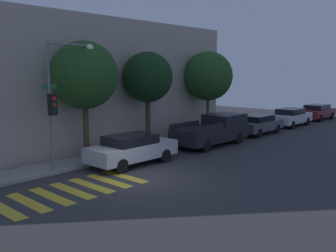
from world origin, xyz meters
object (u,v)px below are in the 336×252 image
object	(u,v)px
traffic_light_pole	(61,90)
tree_midblock	(148,78)
pickup_truck	(213,130)
tree_far_end	(208,76)
sedan_near_corner	(132,149)
tree_near_corner	(84,75)
sedan_far_end	(291,117)
sedan_tail_of_row	(317,112)
sedan_middle	(258,124)

from	to	relation	value
traffic_light_pole	tree_midblock	bearing A→B (deg)	9.28
traffic_light_pole	pickup_truck	size ratio (longest dim) A/B	1.08
tree_far_end	sedan_near_corner	bearing A→B (deg)	-165.85
pickup_truck	tree_near_corner	world-z (taller)	tree_near_corner
pickup_truck	traffic_light_pole	bearing A→B (deg)	172.40
sedan_far_end	tree_near_corner	size ratio (longest dim) A/B	0.77
sedan_tail_of_row	sedan_near_corner	bearing A→B (deg)	180.00
tree_midblock	sedan_middle	bearing A→B (deg)	-14.85
traffic_light_pole	pickup_truck	xyz separation A→B (m)	(9.54, -1.27, -2.74)
sedan_tail_of_row	sedan_middle	bearing A→B (deg)	-180.00
pickup_truck	sedan_near_corner	bearing A→B (deg)	180.00
sedan_tail_of_row	tree_near_corner	bearing A→B (deg)	174.53
sedan_tail_of_row	tree_far_end	bearing A→B (deg)	170.61
sedan_middle	sedan_near_corner	bearing A→B (deg)	180.00
tree_near_corner	tree_midblock	bearing A→B (deg)	0.00
tree_near_corner	tree_far_end	bearing A→B (deg)	0.00
pickup_truck	tree_midblock	bearing A→B (deg)	145.09
traffic_light_pole	sedan_middle	xyz separation A→B (m)	(14.90, -1.27, -2.92)
traffic_light_pole	sedan_tail_of_row	world-z (taller)	traffic_light_pole
sedan_middle	tree_midblock	size ratio (longest dim) A/B	0.77
traffic_light_pole	tree_midblock	xyz separation A→B (m)	(6.25, 1.02, 0.43)
sedan_near_corner	sedan_tail_of_row	distance (m)	22.97
tree_midblock	tree_far_end	size ratio (longest dim) A/B	0.96
sedan_tail_of_row	sedan_far_end	bearing A→B (deg)	180.00
traffic_light_pole	sedan_near_corner	distance (m)	4.30
sedan_far_end	tree_near_corner	distance (m)	18.79
pickup_truck	sedan_middle	bearing A→B (deg)	-0.00
pickup_truck	sedan_middle	distance (m)	5.37
tree_midblock	tree_near_corner	bearing A→B (deg)	180.00
traffic_light_pole	sedan_middle	world-z (taller)	traffic_light_pole
sedan_near_corner	pickup_truck	world-z (taller)	pickup_truck
traffic_light_pole	sedan_tail_of_row	distance (m)	26.09
sedan_near_corner	sedan_middle	world-z (taller)	sedan_near_corner
sedan_far_end	sedan_tail_of_row	bearing A→B (deg)	0.00
pickup_truck	tree_midblock	distance (m)	5.11
sedan_tail_of_row	traffic_light_pole	bearing A→B (deg)	177.19
pickup_truck	sedan_middle	world-z (taller)	pickup_truck
traffic_light_pole	pickup_truck	bearing A→B (deg)	-7.60
pickup_truck	tree_midblock	world-z (taller)	tree_midblock
sedan_middle	tree_midblock	xyz separation A→B (m)	(-8.65, 2.29, 3.35)
traffic_light_pole	tree_near_corner	world-z (taller)	tree_near_corner
sedan_middle	tree_near_corner	world-z (taller)	tree_near_corner
tree_near_corner	tree_midblock	size ratio (longest dim) A/B	1.07
tree_far_end	sedan_far_end	bearing A→B (deg)	-15.56
sedan_near_corner	sedan_far_end	xyz separation A→B (m)	(17.34, 0.00, -0.00)
sedan_far_end	tree_far_end	bearing A→B (deg)	164.44
sedan_tail_of_row	tree_midblock	bearing A→B (deg)	173.34
traffic_light_pole	sedan_middle	distance (m)	15.24
sedan_near_corner	tree_near_corner	xyz separation A→B (m)	(-0.98, 2.29, 3.46)
sedan_near_corner	sedan_far_end	bearing A→B (deg)	0.00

